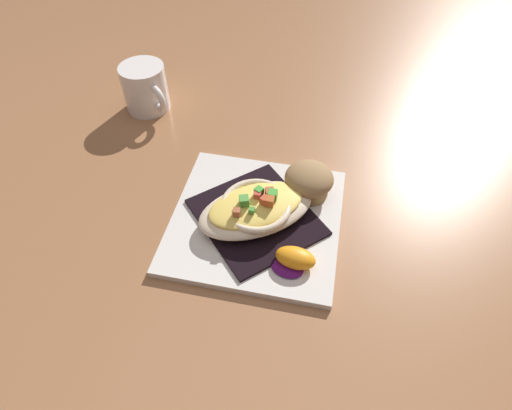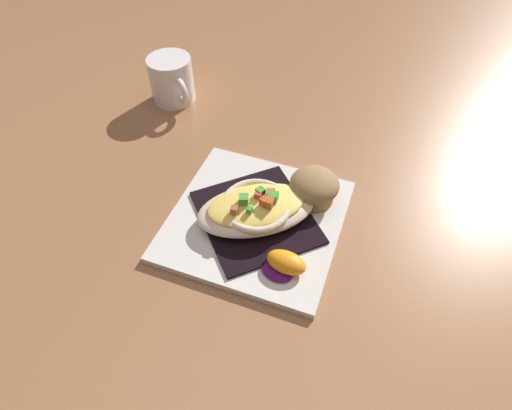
% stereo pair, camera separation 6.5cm
% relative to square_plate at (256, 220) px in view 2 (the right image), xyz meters
% --- Properties ---
extents(ground_plane, '(2.60, 2.60, 0.00)m').
position_rel_square_plate_xyz_m(ground_plane, '(0.00, 0.00, -0.01)').
color(ground_plane, '#9B6742').
extents(square_plate, '(0.28, 0.28, 0.01)m').
position_rel_square_plate_xyz_m(square_plate, '(0.00, 0.00, 0.00)').
color(square_plate, white).
rests_on(square_plate, ground_plane).
extents(folded_napkin, '(0.24, 0.24, 0.00)m').
position_rel_square_plate_xyz_m(folded_napkin, '(0.00, 0.00, 0.01)').
color(folded_napkin, black).
rests_on(folded_napkin, square_plate).
extents(gratin_dish, '(0.21, 0.19, 0.05)m').
position_rel_square_plate_xyz_m(gratin_dish, '(-0.00, -0.00, 0.03)').
color(gratin_dish, beige).
rests_on(gratin_dish, folded_napkin).
extents(muffin, '(0.08, 0.08, 0.05)m').
position_rel_square_plate_xyz_m(muffin, '(-0.07, -0.08, 0.03)').
color(muffin, '#9C7744').
rests_on(muffin, square_plate).
extents(orange_garnish, '(0.06, 0.05, 0.03)m').
position_rel_square_plate_xyz_m(orange_garnish, '(-0.08, 0.07, 0.02)').
color(orange_garnish, '#581365').
rests_on(orange_garnish, square_plate).
extents(coffee_mug, '(0.11, 0.09, 0.09)m').
position_rel_square_plate_xyz_m(coffee_mug, '(0.29, -0.23, 0.03)').
color(coffee_mug, white).
rests_on(coffee_mug, ground_plane).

